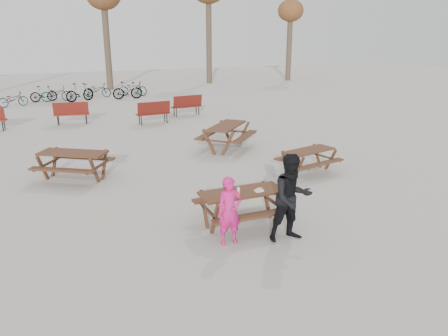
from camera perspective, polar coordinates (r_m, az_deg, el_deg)
name	(u,v)px	position (r m, az deg, el deg)	size (l,w,h in m)	color
ground	(242,225)	(9.56, 2.34, -7.40)	(80.00, 80.00, 0.00)	gray
main_picnic_table	(242,199)	(9.32, 2.39, -4.12)	(1.80, 1.45, 0.78)	#3A1F15
food_tray	(259,191)	(9.26, 4.61, -2.97)	(0.18, 0.11, 0.04)	white
bread_roll	(259,189)	(9.24, 4.61, -2.72)	(0.14, 0.06, 0.05)	tan
soda_bottle	(238,192)	(9.02, 1.90, -3.10)	(0.07, 0.07, 0.17)	silver
child	(230,211)	(8.48, 0.75, -5.65)	(0.50, 0.33, 1.37)	#C9196C
adult	(292,198)	(8.66, 8.85, -3.90)	(0.87, 0.67, 1.78)	black
picnic_table_east	(308,161)	(13.13, 10.98, 0.90)	(1.61, 1.29, 0.69)	#3A1F15
picnic_table_north	(74,166)	(12.97, -19.02, 0.29)	(1.85, 1.49, 0.80)	#3A1F15
picnic_table_far	(227,137)	(15.47, 0.35, 4.07)	(2.02, 1.63, 0.87)	#3A1F15
park_bench_row	(104,112)	(20.63, -15.44, 7.06)	(10.39, 1.93, 1.03)	maroon
bicycle_row	(86,92)	(28.22, -17.62, 9.45)	(8.78, 3.09, 1.08)	black
fallen_leaves	(220,186)	(11.86, -0.58, -2.31)	(11.00, 11.00, 0.01)	gold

